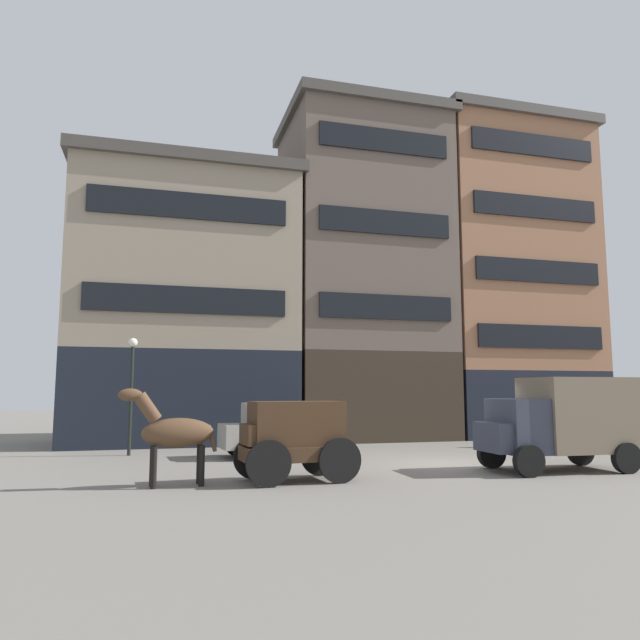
% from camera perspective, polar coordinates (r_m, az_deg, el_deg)
% --- Properties ---
extents(ground_plane, '(120.00, 120.00, 0.00)m').
position_cam_1_polar(ground_plane, '(19.18, 13.06, -13.41)').
color(ground_plane, slate).
extents(building_far_left, '(10.07, 6.86, 12.29)m').
position_cam_1_polar(building_far_left, '(27.65, -13.01, 1.50)').
color(building_far_left, black).
rests_on(building_far_left, ground_plane).
extents(building_center_left, '(7.91, 6.86, 16.10)m').
position_cam_1_polar(building_center_left, '(29.62, 4.09, 4.54)').
color(building_center_left, '#33281E').
rests_on(building_center_left, ground_plane).
extents(building_center_right, '(8.57, 6.86, 16.48)m').
position_cam_1_polar(building_center_right, '(33.11, 17.10, 3.94)').
color(building_center_right, black).
rests_on(building_center_right, ground_plane).
extents(cargo_wagon, '(3.01, 1.72, 1.98)m').
position_cam_1_polar(cargo_wagon, '(15.08, -2.49, -11.02)').
color(cargo_wagon, '#3D2819').
rests_on(cargo_wagon, ground_plane).
extents(draft_horse, '(2.35, 0.73, 2.30)m').
position_cam_1_polar(draft_horse, '(14.69, -13.96, -10.46)').
color(draft_horse, '#513823').
rests_on(draft_horse, ground_plane).
extents(delivery_truck_near, '(4.40, 2.25, 2.62)m').
position_cam_1_polar(delivery_truck_near, '(18.37, 22.20, -8.92)').
color(delivery_truck_near, '#333847').
rests_on(delivery_truck_near, ground_plane).
extents(sedan_parked_curb, '(3.81, 2.09, 1.83)m').
position_cam_1_polar(sedan_parked_curb, '(20.62, -4.44, -10.55)').
color(sedan_parked_curb, gray).
rests_on(sedan_parked_curb, ground_plane).
extents(pedestrian_officer, '(0.43, 0.43, 1.79)m').
position_cam_1_polar(pedestrian_officer, '(25.41, 18.59, -9.36)').
color(pedestrian_officer, black).
rests_on(pedestrian_officer, ground_plane).
extents(streetlamp_curbside, '(0.32, 0.32, 4.12)m').
position_cam_1_polar(streetlamp_curbside, '(22.02, -17.76, -5.43)').
color(streetlamp_curbside, black).
rests_on(streetlamp_curbside, ground_plane).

